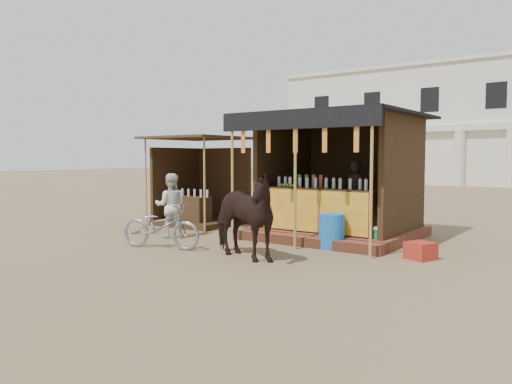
{
  "coord_description": "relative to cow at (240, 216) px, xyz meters",
  "views": [
    {
      "loc": [
        6.18,
        -6.91,
        1.84
      ],
      "look_at": [
        0.0,
        1.6,
        1.1
      ],
      "focal_mm": 35.0,
      "sensor_mm": 36.0,
      "label": 1
    }
  ],
  "objects": [
    {
      "name": "ground",
      "position": [
        -0.72,
        -0.13,
        -0.78
      ],
      "size": [
        120.0,
        120.0,
        0.0
      ],
      "primitive_type": "plane",
      "color": "#846B4C",
      "rests_on": "ground"
    },
    {
      "name": "main_stall",
      "position": [
        0.3,
        3.22,
        0.24
      ],
      "size": [
        3.6,
        3.61,
        2.78
      ],
      "color": "brown",
      "rests_on": "ground"
    },
    {
      "name": "secondary_stall",
      "position": [
        -3.89,
        3.1,
        0.07
      ],
      "size": [
        2.4,
        2.4,
        2.38
      ],
      "color": "#3C2915",
      "rests_on": "ground"
    },
    {
      "name": "cow",
      "position": [
        0.0,
        0.0,
        0.0
      ],
      "size": [
        2.0,
        1.26,
        1.56
      ],
      "primitive_type": "imported",
      "rotation": [
        0.0,
        0.0,
        1.33
      ],
      "color": "black",
      "rests_on": "ground"
    },
    {
      "name": "motorbike",
      "position": [
        -1.93,
        -0.13,
        -0.33
      ],
      "size": [
        1.82,
        1.05,
        0.91
      ],
      "primitive_type": "imported",
      "rotation": [
        0.0,
        0.0,
        1.85
      ],
      "color": "gray",
      "rests_on": "ground"
    },
    {
      "name": "bystander",
      "position": [
        -2.78,
        0.98,
        -0.05
      ],
      "size": [
        0.9,
        0.88,
        1.47
      ],
      "primitive_type": "imported",
      "rotation": [
        0.0,
        0.0,
        3.84
      ],
      "color": "silver",
      "rests_on": "ground"
    },
    {
      "name": "blue_barrel",
      "position": [
        0.87,
        1.87,
        -0.43
      ],
      "size": [
        0.56,
        0.56,
        0.7
      ],
      "primitive_type": "cylinder",
      "rotation": [
        0.0,
        0.0,
        -0.09
      ],
      "color": "blue",
      "rests_on": "ground"
    },
    {
      "name": "red_crate",
      "position": [
        2.65,
        1.87,
        -0.62
      ],
      "size": [
        0.57,
        0.57,
        0.31
      ],
      "primitive_type": "cube",
      "rotation": [
        0.0,
        0.0,
        -0.39
      ],
      "color": "#A2261B",
      "rests_on": "ground"
    },
    {
      "name": "cooler",
      "position": [
        1.42,
        2.47,
        -0.55
      ],
      "size": [
        0.64,
        0.44,
        0.46
      ],
      "color": "#1C7F49",
      "rests_on": "ground"
    },
    {
      "name": "background_building",
      "position": [
        -2.72,
        29.81,
        3.2
      ],
      "size": [
        26.0,
        7.45,
        8.18
      ],
      "color": "silver",
      "rests_on": "ground"
    }
  ]
}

